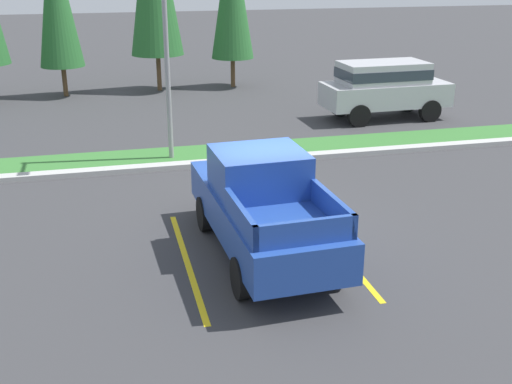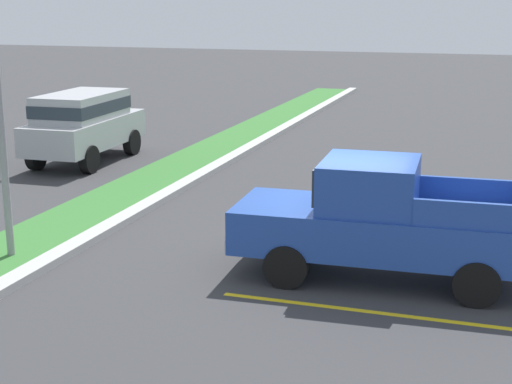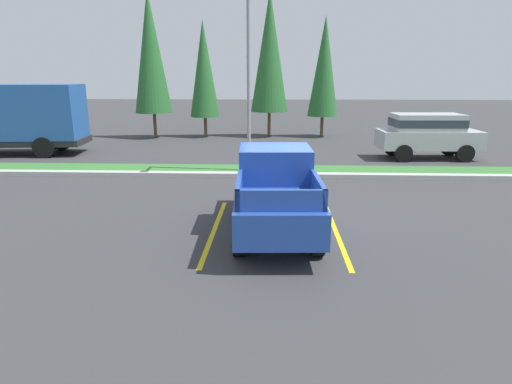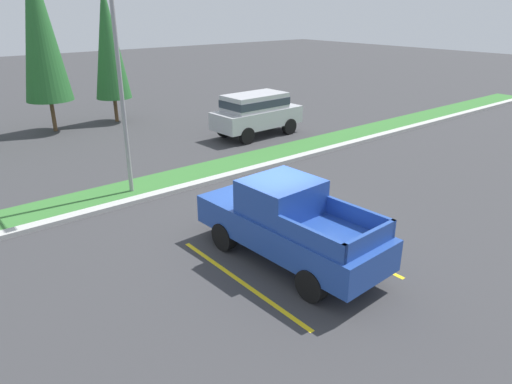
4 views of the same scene
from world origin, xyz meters
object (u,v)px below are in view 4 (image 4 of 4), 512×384
Objects in this scene: cypress_tree_center at (39,25)px; street_light at (121,71)px; pickup_truck_main at (288,223)px; cypress_tree_right_inner at (108,41)px; suv_distant at (256,111)px.

street_light is at bearing -93.75° from cypress_tree_center.
cypress_tree_center is at bearing 91.13° from pickup_truck_main.
pickup_truck_main is 0.72× the size of cypress_tree_right_inner.
suv_distant is at bearing -44.49° from cypress_tree_center.
cypress_tree_center reaches higher than suv_distant.
suv_distant is 9.01m from cypress_tree_right_inner.
pickup_truck_main is at bearing -81.13° from street_light.
pickup_truck_main is 17.89m from cypress_tree_center.
cypress_tree_right_inner is at bearing 0.48° from cypress_tree_center.
street_light is (-8.20, -3.33, 2.93)m from suv_distant.
street_light is 10.77m from cypress_tree_center.
cypress_tree_center is 3.50m from cypress_tree_right_inner.
street_light is 0.98× the size of cypress_tree_right_inner.
street_light is 0.82× the size of cypress_tree_center.
cypress_tree_center is at bearing -179.52° from cypress_tree_right_inner.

